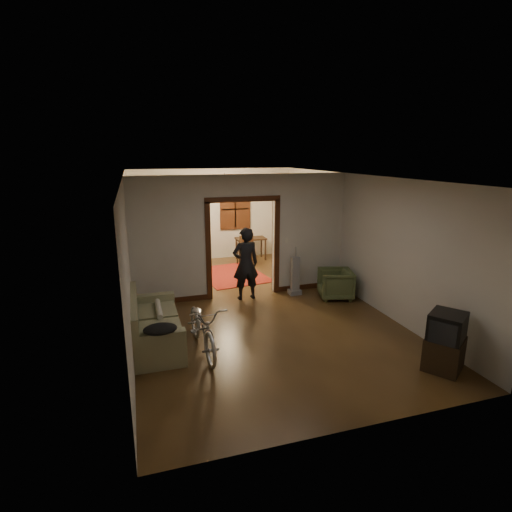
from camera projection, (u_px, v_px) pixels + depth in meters
name	position (u px, v px, depth m)	size (l,w,h in m)	color
floor	(252.00, 305.00, 8.77)	(5.00, 8.50, 0.01)	#3A2612
ceiling	(252.00, 176.00, 8.07)	(5.00, 8.50, 0.01)	white
wall_back	(213.00, 215.00, 12.35)	(5.00, 0.02, 2.80)	beige
wall_left	(128.00, 252.00, 7.71)	(0.02, 8.50, 2.80)	beige
wall_right	(356.00, 236.00, 9.13)	(0.02, 8.50, 2.80)	beige
partition_wall	(243.00, 237.00, 9.11)	(5.00, 0.14, 2.80)	beige
door_casing	(243.00, 249.00, 9.19)	(1.74, 0.20, 2.32)	#3A1B0D
far_window	(235.00, 209.00, 12.48)	(0.98, 0.06, 1.28)	black
chandelier	(225.00, 188.00, 10.50)	(0.24, 0.24, 0.24)	#FFE0A5
light_switch	(286.00, 241.00, 9.38)	(0.08, 0.01, 0.12)	silver
sofa	(154.00, 321.00, 6.90)	(0.87, 1.92, 0.88)	#6D704B
rolled_paper	(159.00, 309.00, 7.18)	(0.10, 0.10, 0.82)	beige
jacket	(160.00, 329.00, 6.01)	(0.51, 0.38, 0.15)	black
bicycle	(203.00, 327.00, 6.65)	(0.59, 1.70, 0.89)	silver
armchair	(335.00, 284.00, 9.16)	(0.72, 0.74, 0.68)	#485530
tv_stand	(444.00, 354.00, 6.14)	(0.56, 0.51, 0.51)	black
crt_tv	(447.00, 328.00, 6.04)	(0.53, 0.48, 0.46)	black
vacuum	(295.00, 276.00, 9.36)	(0.28, 0.22, 0.92)	gray
person	(246.00, 264.00, 8.99)	(0.61, 0.40, 1.66)	black
oriental_rug	(232.00, 275.00, 10.96)	(1.61, 2.11, 0.02)	maroon
locker	(179.00, 240.00, 11.62)	(0.80, 0.44, 1.60)	black
globe	(177.00, 201.00, 11.34)	(0.29, 0.29, 0.29)	#1E5972
desk	(251.00, 249.00, 12.48)	(0.92, 0.52, 0.68)	black
desk_chair	(245.00, 250.00, 11.82)	(0.41, 0.41, 0.93)	black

